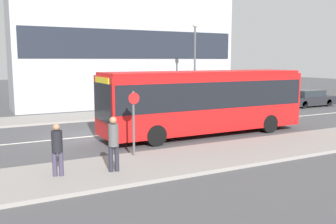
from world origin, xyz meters
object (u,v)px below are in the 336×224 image
parked_car_1 (309,99)px  bus_stop_sign (134,118)px  city_bus (204,98)px  pedestrian_near_stop (57,147)px  street_lamp (195,57)px  pedestrian_down_pavement (114,140)px  parked_car_0 (258,102)px

parked_car_1 → bus_stop_sign: bus_stop_sign is taller
city_bus → pedestrian_near_stop: bearing=-154.9°
parked_car_1 → street_lamp: bearing=170.2°
parked_car_1 → bus_stop_sign: size_ratio=1.80×
pedestrian_down_pavement → parked_car_1: bearing=35.5°
city_bus → parked_car_0: (8.69, 5.79, -1.20)m
city_bus → parked_car_0: size_ratio=2.36×
parked_car_1 → pedestrian_near_stop: 24.29m
parked_car_0 → bus_stop_sign: bearing=-148.1°
city_bus → parked_car_0: bearing=32.5°
city_bus → pedestrian_near_stop: size_ratio=6.33×
city_bus → pedestrian_down_pavement: bearing=-146.8°
bus_stop_sign → parked_car_0: bearing=31.9°
pedestrian_near_stop → parked_car_0: bearing=-130.9°
city_bus → pedestrian_down_pavement: 7.76m
pedestrian_near_stop → street_lamp: size_ratio=0.27×
city_bus → parked_car_1: size_ratio=2.38×
city_bus → parked_car_1: bearing=21.3°
pedestrian_down_pavement → parked_car_0: bearing=43.0°
parked_car_1 → pedestrian_near_stop: size_ratio=2.66×
parked_car_0 → bus_stop_sign: (-13.66, -8.50, 0.93)m
parked_car_0 → pedestrian_near_stop: 19.46m
pedestrian_near_stop → bus_stop_sign: (3.15, 1.29, 0.51)m
bus_stop_sign → street_lamp: 13.93m
parked_car_0 → street_lamp: street_lamp is taller
pedestrian_near_stop → bus_stop_sign: bus_stop_sign is taller
bus_stop_sign → pedestrian_near_stop: bearing=-157.7°
parked_car_1 → pedestrian_near_stop: (-22.20, -9.84, 0.45)m
pedestrian_down_pavement → pedestrian_near_stop: bearing=177.4°
pedestrian_down_pavement → street_lamp: size_ratio=0.29×
pedestrian_near_stop → street_lamp: street_lamp is taller
city_bus → pedestrian_down_pavement: (-6.38, -4.36, -0.68)m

